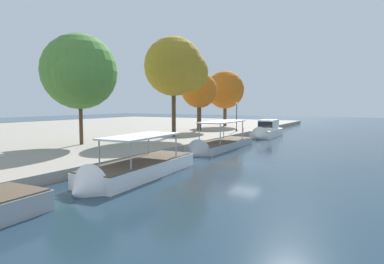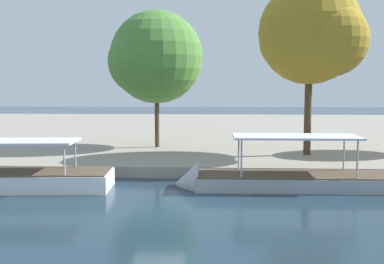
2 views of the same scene
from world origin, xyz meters
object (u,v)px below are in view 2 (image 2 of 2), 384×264
at_px(tour_boat_1, 5,183).
at_px(tree_0, 313,35).
at_px(tree_4, 153,56).
at_px(tour_boat_2, 274,182).

relative_size(tour_boat_1, tree_0, 0.89).
bearing_deg(tree_4, tour_boat_2, -53.34).
bearing_deg(tree_4, tree_0, -17.35).
bearing_deg(tree_0, tour_boat_2, -115.17).
bearing_deg(tour_boat_2, tree_4, -53.76).
xyz_separation_m(tour_boat_1, tree_0, (19.15, 8.89, 9.24)).
bearing_deg(tree_4, tour_boat_1, -118.39).
height_order(tree_0, tree_4, tree_0).
distance_m(tour_boat_1, tour_boat_2, 15.55).
xyz_separation_m(tour_boat_2, tree_4, (-8.63, 11.59, 8.07)).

